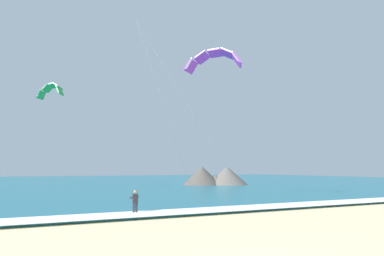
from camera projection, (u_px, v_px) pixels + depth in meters
name	position (u px, v px, depth m)	size (l,w,h in m)	color
sea	(41.00, 183.00, 75.89)	(200.00, 120.00, 0.20)	#146075
surf_foam	(132.00, 214.00, 23.70)	(200.00, 2.92, 0.04)	white
surfboard	(135.00, 216.00, 24.61)	(0.46, 1.41, 0.09)	#239EC6
kitesurfer	(135.00, 201.00, 24.72)	(0.55, 0.53, 1.69)	#232328
kite_primary	(214.00, 58.00, 37.29)	(12.34, 9.43, 13.84)	purple
kite_distant	(52.00, 89.00, 54.45)	(3.36, 5.66, 2.20)	green
headland_right	(215.00, 176.00, 65.72)	(11.66, 9.15, 3.42)	#47423D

